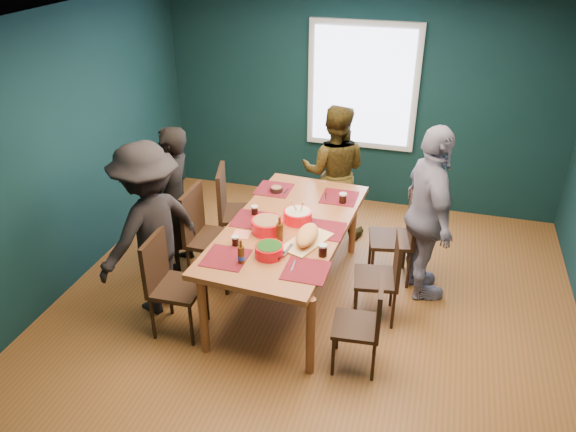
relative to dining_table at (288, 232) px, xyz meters
name	(u,v)px	position (x,y,z in m)	size (l,w,h in m)	color
room	(322,171)	(0.29, 0.09, 0.63)	(5.01, 5.01, 2.71)	#974E2C
dining_table	(288,232)	(0.00, 0.00, 0.00)	(1.22, 2.22, 0.82)	#A25830
chair_left_far	(233,206)	(-0.80, 0.60, -0.14)	(0.58, 0.58, 1.04)	black
chair_left_mid	(204,230)	(-0.90, 0.04, -0.14)	(0.47, 0.47, 1.03)	black
chair_left_near	(167,278)	(-0.90, -0.78, -0.18)	(0.45, 0.45, 0.96)	black
chair_right_far	(401,232)	(1.02, 0.62, -0.18)	(0.51, 0.51, 0.95)	black
chair_right_mid	(386,271)	(0.96, -0.08, -0.22)	(0.46, 0.46, 0.89)	black
chair_right_near	(367,319)	(0.89, -0.79, -0.24)	(0.42, 0.42, 0.85)	black
person_far_left	(174,200)	(-1.29, 0.22, 0.05)	(0.58, 0.38, 1.59)	black
person_back	(334,172)	(0.16, 1.37, 0.05)	(0.77, 0.60, 1.59)	black
person_right	(429,215)	(1.27, 0.42, 0.15)	(1.04, 0.43, 1.78)	silver
person_near_left	(150,230)	(-1.18, -0.49, 0.11)	(1.10, 0.63, 1.70)	black
bowl_salad	(267,225)	(-0.15, -0.17, 0.14)	(0.30, 0.30, 0.12)	red
bowl_dumpling	(298,216)	(0.07, 0.09, 0.14)	(0.27, 0.27, 0.26)	red
bowl_herbs	(269,250)	(-0.01, -0.57, 0.13)	(0.25, 0.25, 0.11)	red
cutting_board	(307,237)	(0.25, -0.27, 0.14)	(0.42, 0.66, 0.14)	#D6B873
small_bowl	(276,189)	(-0.31, 0.65, 0.11)	(0.14, 0.14, 0.06)	black
beer_bottle_a	(241,255)	(-0.20, -0.74, 0.16)	(0.06, 0.06, 0.22)	#41240B
beer_bottle_b	(280,232)	(0.01, -0.30, 0.17)	(0.06, 0.06, 0.24)	#41240B
cola_glass_a	(235,240)	(-0.35, -0.48, 0.13)	(0.07, 0.07, 0.09)	black
cola_glass_b	(323,250)	(0.44, -0.44, 0.14)	(0.08, 0.08, 0.11)	black
cola_glass_c	(343,198)	(0.41, 0.59, 0.14)	(0.08, 0.08, 0.11)	black
cola_glass_d	(255,210)	(-0.37, 0.11, 0.13)	(0.07, 0.07, 0.09)	black
napkin_a	(325,225)	(0.34, 0.09, 0.08)	(0.14, 0.14, 0.00)	#DE735D
napkin_b	(241,234)	(-0.36, -0.29, 0.08)	(0.16, 0.16, 0.00)	#DE735D
napkin_c	(303,273)	(0.34, -0.74, 0.08)	(0.15, 0.15, 0.00)	#DE735D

